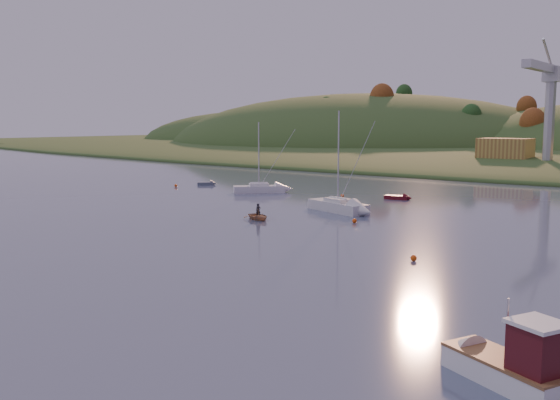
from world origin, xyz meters
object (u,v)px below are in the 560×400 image
Objects in this scene: canoe at (258,216)px; sailboat_near at (259,188)px; fishing_boat at (498,359)px; sailboat_far at (338,205)px; grey_dinghy at (209,184)px; red_tender at (402,198)px.

sailboat_near is at bearing 65.00° from canoe.
sailboat_far reaches higher than fishing_boat.
canoe is (-3.66, -10.91, -0.41)m from sailboat_far.
canoe is 1.15× the size of grey_dinghy.
grey_dinghy is (-14.45, 3.75, -0.46)m from sailboat_near.
red_tender is 36.05m from grey_dinghy.
canoe is (17.09, -20.65, -0.34)m from sailboat_near.
sailboat_near is at bearing -59.62° from grey_dinghy.
red_tender is (0.78, 15.54, -0.51)m from sailboat_far.
canoe is at bearing -97.01° from sailboat_near.
fishing_boat is 2.16× the size of grey_dinghy.
fishing_boat is 50.37m from sailboat_far.
sailboat_far is at bearing -25.08° from fishing_boat.
sailboat_far is 37.71m from grey_dinghy.
grey_dinghy is at bearing 177.44° from sailboat_far.
sailboat_far reaches higher than canoe.
sailboat_far is 3.88× the size of grey_dinghy.
red_tender is at bearing -34.89° from fishing_boat.
sailboat_near reaches higher than canoe.
fishing_boat is at bearing -68.15° from red_tender.
red_tender is 1.28× the size of grey_dinghy.
fishing_boat is 45.52m from canoe.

